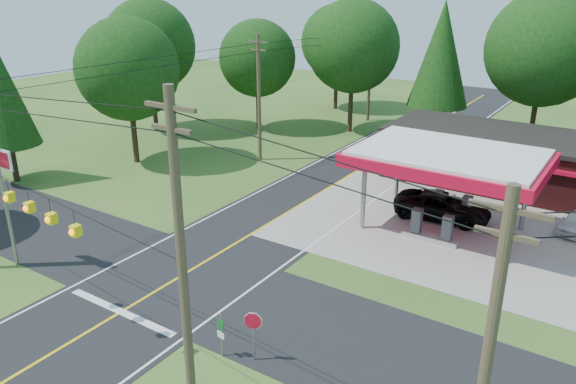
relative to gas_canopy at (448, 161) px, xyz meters
The scene contains 16 objects.
ground 16.38m from the gas_canopy, 124.70° to the right, with size 120.00×120.00×0.00m, color #2F591F.
main_highway 16.37m from the gas_canopy, 124.70° to the right, with size 8.00×120.00×0.02m, color black.
cross_road 16.37m from the gas_canopy, 124.70° to the right, with size 70.00×7.00×0.02m, color black.
lane_center_yellow 16.37m from the gas_canopy, 124.70° to the right, with size 0.15×110.00×0.00m, color yellow.
gas_canopy is the anchor object (origin of this frame).
convenience_store 10.31m from the gas_canopy, 84.28° to the left, with size 16.40×7.55×3.80m.
utility_pole_near_right 20.13m from the gas_canopy, 94.29° to the right, with size 1.80×0.30×11.50m.
utility_pole_far_left 17.74m from the gas_canopy, 163.61° to the left, with size 1.80×0.30×10.00m.
utility_pole_right_b 19.80m from the gas_canopy, 69.27° to the right, with size 1.80×0.30×10.00m.
utility_pole_north 26.92m from the gas_canopy, 125.17° to the left, with size 0.30×0.30×9.50m.
overhead_beacons 21.56m from the gas_canopy, 117.76° to the right, with size 17.04×2.04×1.03m.
treeline_backdrop 14.09m from the gas_canopy, 126.61° to the left, with size 70.27×51.59×13.30m.
suv_car 3.81m from the gas_canopy, 108.43° to the left, with size 5.80×5.80×1.61m, color black.
big_stop_sign 23.74m from the gas_canopy, 135.74° to the right, with size 2.41×0.18×6.48m.
octagonal_stop_sign 16.35m from the gas_canopy, 97.12° to the right, with size 0.74×0.31×2.20m.
route_sign_post 17.12m from the gas_canopy, 100.96° to the right, with size 0.40×0.12×1.94m.
Camera 1 is at (18.13, -17.46, 14.14)m, focal length 35.00 mm.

